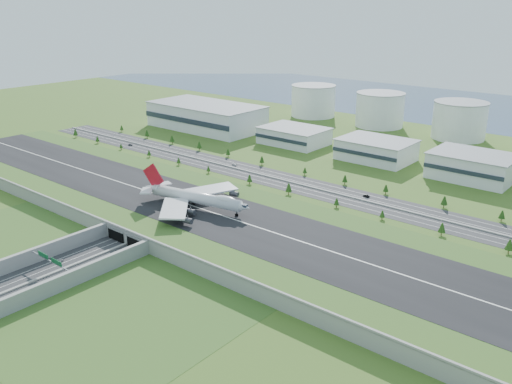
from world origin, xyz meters
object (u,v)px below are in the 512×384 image
Objects in this scene: fuel_tank_a at (313,101)px; car_7 at (234,164)px; car_5 at (366,196)px; car_2 at (81,269)px; car_0 at (60,261)px; car_4 at (130,145)px; boeing_747 at (195,197)px.

fuel_tank_a is 219.05m from car_7.
fuel_tank_a is 278.05m from car_5.
car_2 is 1.16× the size of car_5.
fuel_tank_a reaches higher than car_0.
fuel_tank_a is at bearing -127.73° from car_5.
car_0 is at bearing -74.24° from fuel_tank_a.
fuel_tank_a reaches higher than car_2.
car_2 is 249.02m from car_4.
car_5 reaches higher than car_2.
car_0 is at bearing 9.06° from car_2.
fuel_tank_a is 334.48m from boeing_747.
car_7 is at bearing -67.20° from car_2.
car_7 is (-63.92, 185.05, -0.03)m from car_2.
car_2 is at bearing -6.18° from car_5.
car_7 is at bearing -78.73° from car_5.
car_4 is (-180.93, 171.10, -0.02)m from car_2.
boeing_747 reaches higher than car_0.
car_5 reaches higher than car_4.
car_4 is at bearing -75.68° from car_5.
car_0 is 192.52m from car_7.
fuel_tank_a reaches higher than car_7.
fuel_tank_a is 229.51m from car_4.
car_0 is at bearing -10.56° from car_5.
boeing_747 is 118.97m from car_7.
car_0 is 238.40m from car_4.
boeing_747 is at bearing -19.66° from car_5.
car_0 is at bearing -144.75° from car_4.
boeing_747 is at bearing -124.75° from car_4.
car_5 is at bearing 103.16° from car_7.
car_5 is (56.33, 186.40, 0.02)m from car_2.
boeing_747 is 14.83× the size of car_7.
car_2 is 1.26× the size of car_4.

